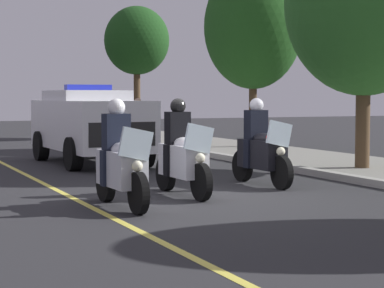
% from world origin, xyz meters
% --- Properties ---
extents(ground_plane, '(80.00, 80.00, 0.00)m').
position_xyz_m(ground_plane, '(0.00, 0.00, 0.00)').
color(ground_plane, '#28282B').
extents(curb_strip, '(48.00, 0.24, 0.15)m').
position_xyz_m(curb_strip, '(0.00, 3.68, 0.07)').
color(curb_strip, '#9E9B93').
rests_on(curb_strip, ground).
extents(lane_stripe_center, '(48.00, 0.12, 0.01)m').
position_xyz_m(lane_stripe_center, '(0.00, -2.11, 0.00)').
color(lane_stripe_center, '#E0D14C').
rests_on(lane_stripe_center, ground).
extents(police_motorcycle_lead_left, '(2.14, 0.57, 1.72)m').
position_xyz_m(police_motorcycle_lead_left, '(0.77, -1.68, 0.70)').
color(police_motorcycle_lead_left, black).
rests_on(police_motorcycle_lead_left, ground).
extents(police_motorcycle_lead_right, '(2.14, 0.57, 1.72)m').
position_xyz_m(police_motorcycle_lead_right, '(-0.11, -0.25, 0.70)').
color(police_motorcycle_lead_right, black).
rests_on(police_motorcycle_lead_right, ground).
extents(police_motorcycle_trailing, '(2.14, 0.57, 1.72)m').
position_xyz_m(police_motorcycle_trailing, '(-0.84, 1.75, 0.70)').
color(police_motorcycle_trailing, black).
rests_on(police_motorcycle_trailing, ground).
extents(police_suv, '(4.95, 2.18, 2.05)m').
position_xyz_m(police_suv, '(-6.63, -0.06, 1.07)').
color(police_suv, silver).
rests_on(police_suv, ground).
extents(cyclist_background, '(1.76, 0.33, 1.69)m').
position_xyz_m(cyclist_background, '(-11.03, 2.85, 0.84)').
color(cyclist_background, black).
rests_on(cyclist_background, ground).
extents(tree_mid_block, '(3.67, 3.67, 5.95)m').
position_xyz_m(tree_mid_block, '(-2.10, 5.14, 3.89)').
color(tree_mid_block, '#4C3823').
rests_on(tree_mid_block, sidewalk_strip).
extents(tree_far_back, '(3.21, 3.21, 5.93)m').
position_xyz_m(tree_far_back, '(-9.30, 6.21, 3.99)').
color(tree_far_back, '#42301E').
rests_on(tree_far_back, sidewalk_strip).
extents(tree_behind_suv, '(2.67, 2.67, 5.33)m').
position_xyz_m(tree_behind_suv, '(-16.75, 4.87, 4.00)').
color(tree_behind_suv, '#4C3823').
rests_on(tree_behind_suv, sidewalk_strip).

